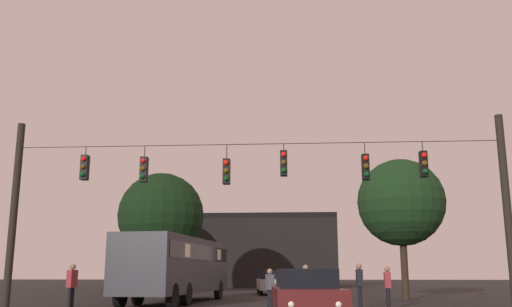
# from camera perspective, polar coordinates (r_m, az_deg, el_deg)

# --- Properties ---
(ground_plane) EXTENTS (168.00, 168.00, 0.00)m
(ground_plane) POSITION_cam_1_polar(r_m,az_deg,el_deg) (31.60, 1.24, -14.64)
(ground_plane) COLOR black
(ground_plane) RESTS_ON ground
(overhead_signal_span) EXTENTS (18.41, 0.44, 7.10)m
(overhead_signal_span) POSITION_cam_1_polar(r_m,az_deg,el_deg) (20.57, -0.31, -4.38)
(overhead_signal_span) COLOR black
(overhead_signal_span) RESTS_ON ground
(city_bus) EXTENTS (3.53, 11.19, 3.00)m
(city_bus) POSITION_cam_1_polar(r_m,az_deg,el_deg) (27.70, -8.00, -11.03)
(city_bus) COLOR #2D2D33
(city_bus) RESTS_ON ground
(car_near_right) EXTENTS (2.12, 4.44, 1.52)m
(car_near_right) POSITION_cam_1_polar(r_m,az_deg,el_deg) (16.21, 5.16, -14.23)
(car_near_right) COLOR #511919
(car_near_right) RESTS_ON ground
(car_far_left) EXTENTS (2.28, 4.48, 1.52)m
(car_far_left) POSITION_cam_1_polar(r_m,az_deg,el_deg) (37.52, 1.62, -13.01)
(car_far_left) COLOR #99999E
(car_far_left) RESTS_ON ground
(pedestrian_crossing_left) EXTENTS (0.25, 0.37, 1.78)m
(pedestrian_crossing_left) POSITION_cam_1_polar(r_m,az_deg,el_deg) (23.32, 10.54, -12.86)
(pedestrian_crossing_left) COLOR black
(pedestrian_crossing_left) RESTS_ON ground
(pedestrian_crossing_center) EXTENTS (0.25, 0.37, 1.66)m
(pedestrian_crossing_center) POSITION_cam_1_polar(r_m,az_deg,el_deg) (23.15, 13.31, -12.95)
(pedestrian_crossing_center) COLOR black
(pedestrian_crossing_center) RESTS_ON ground
(pedestrian_crossing_right) EXTENTS (0.36, 0.42, 1.57)m
(pedestrian_crossing_right) POSITION_cam_1_polar(r_m,az_deg,el_deg) (21.86, 1.43, -13.48)
(pedestrian_crossing_right) COLOR black
(pedestrian_crossing_right) RESTS_ON ground
(pedestrian_near_bus) EXTENTS (0.31, 0.40, 1.73)m
(pedestrian_near_bus) POSITION_cam_1_polar(r_m,az_deg,el_deg) (23.15, 5.11, -13.10)
(pedestrian_near_bus) COLOR black
(pedestrian_near_bus) RESTS_ON ground
(pedestrian_trailing) EXTENTS (0.34, 0.42, 1.75)m
(pedestrian_trailing) POSITION_cam_1_polar(r_m,az_deg,el_deg) (22.63, -18.32, -12.55)
(pedestrian_trailing) COLOR black
(pedestrian_trailing) RESTS_ON ground
(corner_building) EXTENTS (18.66, 13.34, 6.98)m
(corner_building) POSITION_cam_1_polar(r_m,az_deg,el_deg) (59.55, -1.23, -10.07)
(corner_building) COLOR black
(corner_building) RESTS_ON ground
(tree_left_silhouette) EXTENTS (5.80, 5.80, 8.09)m
(tree_left_silhouette) POSITION_cam_1_polar(r_m,az_deg,el_deg) (38.59, -9.68, -6.31)
(tree_left_silhouette) COLOR black
(tree_left_silhouette) RESTS_ON ground
(tree_behind_building) EXTENTS (4.68, 4.68, 7.47)m
(tree_behind_building) POSITION_cam_1_polar(r_m,az_deg,el_deg) (31.22, 14.60, -4.88)
(tree_behind_building) COLOR #2D2116
(tree_behind_building) RESTS_ON ground
(tree_right_far) EXTENTS (4.75, 4.75, 7.10)m
(tree_right_far) POSITION_cam_1_polar(r_m,az_deg,el_deg) (49.25, -9.77, -8.05)
(tree_right_far) COLOR #2D2116
(tree_right_far) RESTS_ON ground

